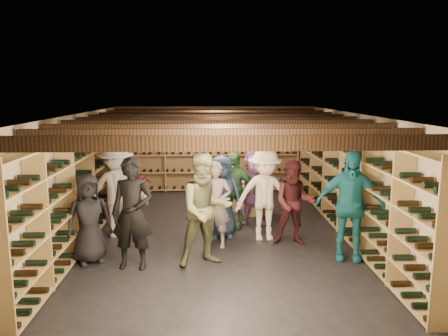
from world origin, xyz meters
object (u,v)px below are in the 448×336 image
(person_0, at_px, (89,219))
(person_5, at_px, (117,185))
(person_7, at_px, (216,205))
(person_2, at_px, (206,210))
(person_8, at_px, (294,203))
(crate_stack_left, at_px, (236,196))
(person_6, at_px, (222,197))
(person_9, at_px, (117,190))
(crate_stack_right, at_px, (254,201))
(person_4, at_px, (349,205))
(person_1, at_px, (132,214))
(person_10, at_px, (234,190))
(person_11, at_px, (255,187))
(crate_loose, at_px, (216,202))
(person_3, at_px, (265,195))

(person_0, xyz_separation_m, person_5, (0.00, 2.30, 0.06))
(person_0, distance_m, person_7, 2.22)
(person_2, height_order, person_8, person_2)
(crate_stack_left, bearing_deg, person_0, -129.82)
(person_8, bearing_deg, person_2, -141.78)
(crate_stack_left, xyz_separation_m, person_2, (-0.72, -3.36, 0.59))
(person_6, distance_m, person_9, 2.06)
(person_2, bearing_deg, person_8, 10.69)
(person_2, bearing_deg, person_0, 156.77)
(crate_stack_right, height_order, person_4, person_4)
(person_5, height_order, person_6, person_5)
(person_1, bearing_deg, person_2, 10.94)
(person_6, xyz_separation_m, person_9, (-2.05, 0.12, 0.12))
(person_0, relative_size, person_10, 0.93)
(person_1, distance_m, person_10, 2.68)
(person_7, bearing_deg, crate_stack_right, 79.60)
(crate_stack_right, distance_m, person_5, 3.09)
(person_7, bearing_deg, person_2, -88.10)
(crate_stack_left, height_order, person_5, person_5)
(crate_stack_right, xyz_separation_m, person_2, (-1.09, -2.87, 0.59))
(person_7, relative_size, person_8, 1.00)
(person_9, relative_size, person_11, 1.13)
(crate_stack_left, height_order, person_0, person_0)
(crate_stack_right, relative_size, person_0, 0.45)
(person_1, bearing_deg, person_0, 166.51)
(crate_loose, bearing_deg, crate_stack_right, -45.35)
(person_0, relative_size, person_6, 0.93)
(person_4, height_order, person_7, person_4)
(person_8, relative_size, person_10, 0.98)
(person_10, height_order, person_11, person_11)
(person_4, height_order, person_6, person_4)
(crate_stack_left, distance_m, person_1, 3.99)
(person_0, xyz_separation_m, person_2, (1.94, -0.17, 0.18))
(person_0, relative_size, person_2, 0.80)
(person_4, distance_m, person_5, 4.93)
(crate_stack_left, bearing_deg, person_7, -102.23)
(person_4, bearing_deg, person_11, 136.50)
(person_5, height_order, person_7, person_5)
(person_2, relative_size, person_5, 1.15)
(crate_stack_left, distance_m, person_4, 3.67)
(crate_stack_right, xyz_separation_m, crate_loose, (-0.87, 0.88, -0.25))
(person_0, height_order, person_3, person_3)
(crate_stack_left, xyz_separation_m, crate_stack_right, (0.37, -0.49, 0.00))
(crate_stack_right, bearing_deg, person_4, -63.77)
(crate_stack_right, height_order, crate_loose, crate_stack_right)
(person_3, bearing_deg, person_5, 155.73)
(crate_stack_left, height_order, person_1, person_1)
(person_10, distance_m, person_11, 0.55)
(crate_loose, distance_m, person_3, 2.81)
(person_0, height_order, person_7, person_7)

